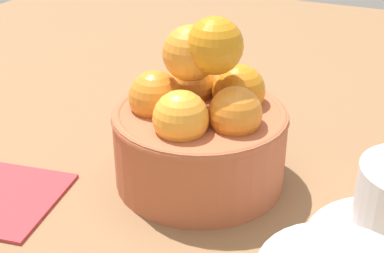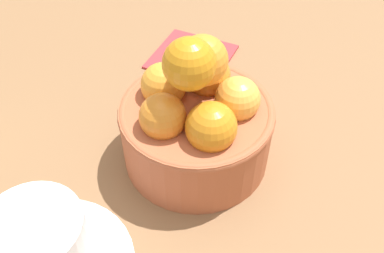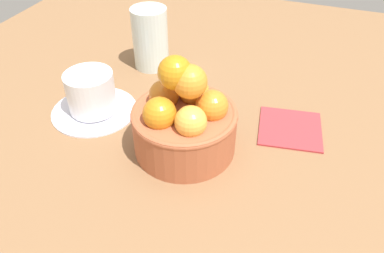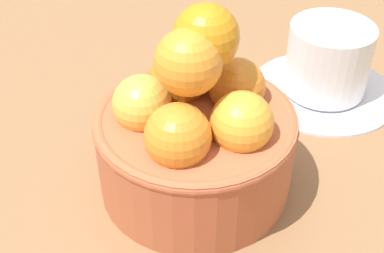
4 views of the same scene
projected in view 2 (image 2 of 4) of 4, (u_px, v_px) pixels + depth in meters
ground_plane at (196, 169)px, 46.96cm from camera, size 129.05×114.92×4.62cm
terracotta_bowl at (196, 120)px, 41.60cm from camera, size 14.97×14.97×14.93cm
coffee_cup at (43, 252)px, 34.14cm from camera, size 14.05×14.05×7.18cm
folded_napkin at (192, 56)px, 57.10cm from camera, size 11.12×11.00×0.60cm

